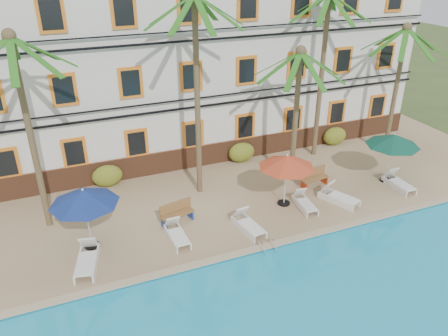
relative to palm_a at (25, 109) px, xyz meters
name	(u,v)px	position (x,y,z in m)	size (l,w,h in m)	color
ground	(280,233)	(9.08, -4.07, -5.50)	(100.00, 100.00, 0.00)	#384C23
pool_deck	(234,179)	(9.08, 0.93, -5.37)	(30.00, 12.00, 0.25)	tan
pool_coping	(291,240)	(9.08, -4.97, -5.22)	(30.00, 0.35, 0.06)	tan
hotel_building	(199,58)	(9.08, 5.92, -0.12)	(25.40, 6.44, 10.22)	silver
palm_a	(25,109)	(0.00, 0.00, 0.00)	(4.28, 4.28, 8.20)	brown
palm_b	(197,73)	(6.98, 0.28, 0.62)	(4.28, 4.28, 9.30)	brown
palm_c	(297,96)	(11.76, -0.32, -0.82)	(4.28, 4.28, 6.79)	brown
palm_d	(324,55)	(14.51, 1.84, 0.44)	(4.28, 4.28, 8.96)	brown
palm_e	(399,72)	(18.51, 0.50, -0.53)	(4.28, 4.28, 7.28)	brown
shrub_left	(107,176)	(2.91, 2.53, -4.70)	(1.50, 0.90, 1.10)	#205618
shrub_mid	(242,152)	(10.24, 2.53, -4.70)	(1.50, 0.90, 1.10)	#205618
shrub_right	(335,136)	(16.39, 2.53, -4.70)	(1.50, 0.90, 1.10)	#205618
umbrella_blue	(84,197)	(1.49, -2.27, -2.97)	(2.66, 2.66, 2.66)	black
umbrella_red	(287,162)	(10.20, -2.35, -3.06)	(2.57, 2.57, 2.56)	black
umbrella_green	(393,140)	(16.15, -2.35, -2.99)	(2.65, 2.65, 2.64)	black
lounger_a	(87,259)	(1.20, -3.45, -4.94)	(1.17, 2.10, 0.94)	white
lounger_b	(177,234)	(4.78, -3.13, -4.98)	(0.68, 1.77, 0.83)	white
lounger_c	(248,224)	(7.76, -3.60, -4.96)	(0.91, 1.91, 0.87)	white
lounger_d	(304,203)	(10.91, -2.98, -4.99)	(0.77, 1.73, 0.79)	white
lounger_e	(338,196)	(12.64, -3.14, -4.95)	(1.39, 2.02, 0.90)	white
lounger_f	(398,183)	(16.21, -3.14, -4.96)	(0.70, 1.86, 0.87)	white
bench_left	(176,212)	(5.15, -1.88, -4.78)	(1.57, 0.79, 0.93)	olive
bench_right	(314,177)	(12.44, -1.35, -4.78)	(1.55, 0.65, 0.93)	olive
pool_ladder	(267,248)	(7.91, -5.07, -5.25)	(0.54, 0.74, 0.74)	silver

